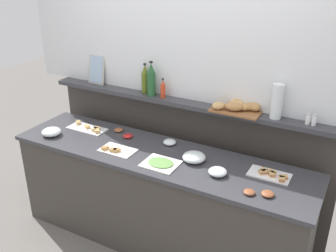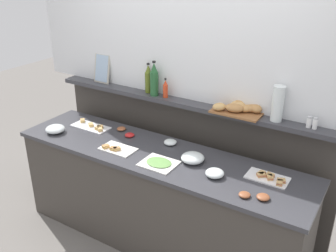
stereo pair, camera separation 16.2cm
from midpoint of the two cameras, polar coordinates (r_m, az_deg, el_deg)
name	(u,v)px [view 1 (the left image)]	position (r m, az deg, el deg)	size (l,w,h in m)	color
ground_plane	(187,205)	(4.06, 1.74, -11.70)	(12.00, 12.00, 0.00)	slate
buffet_counter	(158,199)	(3.37, -2.90, -10.80)	(2.58, 0.65, 0.89)	#3D3833
back_ledge_unit	(184,155)	(3.64, 1.16, -4.34)	(2.72, 0.22, 1.21)	#3D3833
upper_wall_panel	(188,17)	(3.26, 1.56, 15.87)	(3.32, 0.08, 1.39)	silver
sandwich_platter_rear	(116,150)	(3.21, -9.16, -3.58)	(0.30, 0.18, 0.04)	white
sandwich_platter_front	(88,128)	(3.65, -13.05, -0.35)	(0.38, 0.17, 0.04)	silver
sandwich_platter_side	(271,175)	(2.91, 13.48, -7.07)	(0.30, 0.17, 0.04)	white
cold_cuts_platter	(161,163)	(2.98, -2.67, -5.59)	(0.28, 0.23, 0.02)	white
glass_bowl_large	(170,142)	(3.27, -1.18, -2.47)	(0.11, 0.11, 0.04)	silver
glass_bowl_medium	(218,172)	(2.85, 5.77, -6.86)	(0.14, 0.14, 0.06)	silver
glass_bowl_small	(52,132)	(3.61, -18.20, -0.89)	(0.17, 0.17, 0.07)	silver
glass_bowl_extra	(194,158)	(3.01, 2.35, -4.73)	(0.18, 0.18, 0.07)	silver
condiment_bowl_teal	(119,130)	(3.55, -8.66, -0.60)	(0.08, 0.08, 0.03)	brown
condiment_bowl_cream	(249,192)	(2.68, 10.30, -9.69)	(0.08, 0.08, 0.03)	brown
condiment_bowl_dark	(268,194)	(2.68, 12.93, -9.84)	(0.09, 0.09, 0.03)	brown
condiment_bowl_red	(128,136)	(3.42, -7.36, -1.50)	(0.09, 0.09, 0.03)	red
hot_sauce_bottle	(163,89)	(3.40, -2.14, 5.49)	(0.04, 0.04, 0.18)	red
wine_bottle_green	(151,80)	(3.43, -3.87, 6.79)	(0.08, 0.08, 0.32)	#23562D
olive_oil_bottle	(145,80)	(3.51, -4.77, 6.87)	(0.06, 0.06, 0.28)	#56661E
salt_shaker	(308,119)	(3.01, 18.70, 1.00)	(0.03, 0.03, 0.09)	white
pepper_shaker	(314,120)	(3.01, 19.51, 0.83)	(0.03, 0.03, 0.09)	white
bread_basket	(239,106)	(3.15, 9.04, 2.89)	(0.41, 0.28, 0.08)	brown
framed_picture	(97,69)	(3.84, -11.80, 8.25)	(0.18, 0.07, 0.29)	#B2AD9E
water_carafe	(277,101)	(3.02, 14.45, 3.55)	(0.09, 0.09, 0.28)	silver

